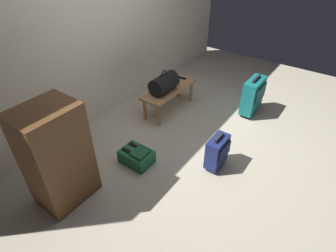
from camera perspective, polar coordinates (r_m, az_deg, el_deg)
name	(u,v)px	position (r m, az deg, el deg)	size (l,w,h in m)	color
ground_plane	(198,143)	(3.67, 6.40, -3.54)	(6.60, 6.60, 0.00)	#B2A893
back_wall	(101,16)	(3.95, -14.02, 21.65)	(6.00, 0.10, 2.80)	silver
bench	(169,91)	(4.15, 0.26, 7.35)	(1.00, 0.36, 0.38)	#A87A4C
duffel_bag_black	(164,83)	(3.97, -0.84, 9.01)	(0.44, 0.26, 0.34)	black
cell_phone	(182,78)	(4.42, 2.96, 10.14)	(0.07, 0.14, 0.01)	#191E4C
suitcase_upright_teal	(253,95)	(4.28, 17.56, 6.24)	(0.46, 0.21, 0.60)	#14666B
suitcase_small_navy	(217,151)	(3.20, 10.40, -5.29)	(0.32, 0.19, 0.46)	navy
backpack_green	(137,156)	(3.33, -6.63, -6.38)	(0.28, 0.38, 0.21)	#1E6038
side_cabinet	(57,156)	(2.84, -22.47, -5.94)	(0.56, 0.44, 1.10)	brown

